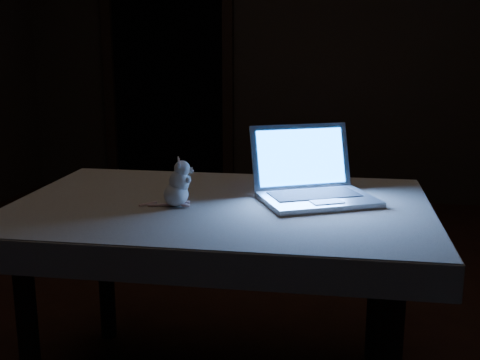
# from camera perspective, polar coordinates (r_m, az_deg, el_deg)

# --- Properties ---
(floor) EXTENTS (5.00, 5.00, 0.00)m
(floor) POSITION_cam_1_polar(r_m,az_deg,el_deg) (2.44, -0.07, -16.13)
(floor) COLOR black
(floor) RESTS_ON ground
(back_wall) EXTENTS (4.50, 0.04, 2.60)m
(back_wall) POSITION_cam_1_polar(r_m,az_deg,el_deg) (4.61, 6.55, 14.26)
(back_wall) COLOR black
(back_wall) RESTS_ON ground
(doorway) EXTENTS (1.06, 0.36, 2.13)m
(doorway) POSITION_cam_1_polar(r_m,az_deg,el_deg) (4.84, -6.86, 11.40)
(doorway) COLOR black
(doorway) RESTS_ON back_wall
(table) EXTENTS (1.28, 0.86, 0.67)m
(table) POSITION_cam_1_polar(r_m,az_deg,el_deg) (2.07, -1.81, -11.35)
(table) COLOR black
(table) RESTS_ON floor
(tablecloth) EXTENTS (1.54, 1.24, 0.10)m
(tablecloth) POSITION_cam_1_polar(r_m,az_deg,el_deg) (1.92, 0.28, -3.99)
(tablecloth) COLOR beige
(tablecloth) RESTS_ON table
(laptop) EXTENTS (0.46, 0.44, 0.24)m
(laptop) POSITION_cam_1_polar(r_m,az_deg,el_deg) (1.95, 7.50, 1.32)
(laptop) COLOR #B0AFB4
(laptop) RESTS_ON tablecloth
(plush_mouse) EXTENTS (0.15, 0.15, 0.16)m
(plush_mouse) POSITION_cam_1_polar(r_m,az_deg,el_deg) (1.91, -6.11, -0.22)
(plush_mouse) COLOR silver
(plush_mouse) RESTS_ON tablecloth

